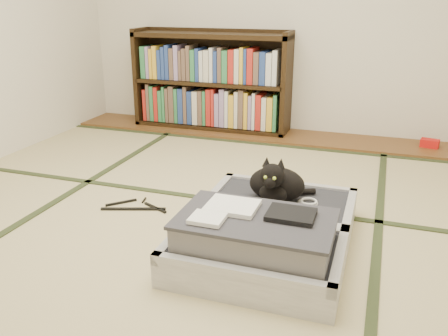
% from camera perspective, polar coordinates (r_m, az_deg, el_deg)
% --- Properties ---
extents(floor, '(4.50, 4.50, 0.00)m').
position_cam_1_polar(floor, '(2.77, -3.34, -7.11)').
color(floor, '#CBB887').
rests_on(floor, ground).
extents(wood_strip, '(4.00, 0.50, 0.02)m').
position_cam_1_polar(wood_strip, '(4.56, 6.13, 3.96)').
color(wood_strip, brown).
rests_on(wood_strip, ground).
extents(red_item, '(0.17, 0.12, 0.07)m').
position_cam_1_polar(red_item, '(4.49, 23.51, 2.75)').
color(red_item, red).
rests_on(red_item, wood_strip).
extents(tatami_borders, '(4.00, 4.50, 0.01)m').
position_cam_1_polar(tatami_borders, '(3.19, -0.01, -3.22)').
color(tatami_borders, '#2D381E').
rests_on(tatami_borders, ground).
extents(bookcase, '(1.54, 0.35, 0.99)m').
position_cam_1_polar(bookcase, '(4.71, -1.54, 10.10)').
color(bookcase, black).
rests_on(bookcase, wood_strip).
extents(suitcase, '(0.82, 1.10, 0.32)m').
position_cam_1_polar(suitcase, '(2.48, 5.10, -7.64)').
color(suitcase, silver).
rests_on(suitcase, floor).
extents(cat, '(0.37, 0.37, 0.30)m').
position_cam_1_polar(cat, '(2.67, 6.29, -1.93)').
color(cat, black).
rests_on(cat, suitcase).
extents(cable_coil, '(0.11, 0.11, 0.03)m').
position_cam_1_polar(cable_coil, '(2.71, 10.09, -4.09)').
color(cable_coil, white).
rests_on(cable_coil, suitcase).
extents(hanger, '(0.42, 0.25, 0.01)m').
position_cam_1_polar(hanger, '(3.05, -10.56, -4.61)').
color(hanger, black).
rests_on(hanger, floor).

